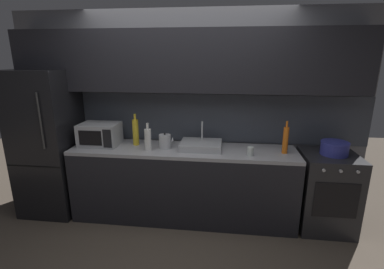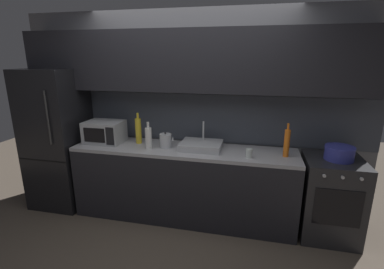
% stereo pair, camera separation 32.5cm
% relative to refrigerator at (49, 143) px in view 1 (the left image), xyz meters
% --- Properties ---
extents(ground_plane, '(10.00, 10.00, 0.00)m').
position_rel_refrigerator_xyz_m(ground_plane, '(1.71, -0.90, -0.90)').
color(ground_plane, '#4C4238').
extents(back_wall, '(4.39, 0.44, 2.50)m').
position_rel_refrigerator_xyz_m(back_wall, '(1.71, 0.30, 0.64)').
color(back_wall, slate).
rests_on(back_wall, ground).
extents(counter_run, '(2.65, 0.60, 0.90)m').
position_rel_refrigerator_xyz_m(counter_run, '(1.71, 0.00, -0.45)').
color(counter_run, black).
rests_on(counter_run, ground).
extents(refrigerator, '(0.68, 0.69, 1.81)m').
position_rel_refrigerator_xyz_m(refrigerator, '(0.00, 0.00, 0.00)').
color(refrigerator, black).
rests_on(refrigerator, ground).
extents(oven_range, '(0.60, 0.62, 0.90)m').
position_rel_refrigerator_xyz_m(oven_range, '(3.37, -0.00, -0.45)').
color(oven_range, '#232326').
rests_on(oven_range, ground).
extents(microwave, '(0.46, 0.35, 0.27)m').
position_rel_refrigerator_xyz_m(microwave, '(0.68, 0.02, 0.13)').
color(microwave, '#A8AAAF').
rests_on(microwave, counter_run).
extents(sink_basin, '(0.48, 0.38, 0.30)m').
position_rel_refrigerator_xyz_m(sink_basin, '(1.92, 0.03, 0.04)').
color(sink_basin, '#ADAFB5').
rests_on(sink_basin, counter_run).
extents(kettle, '(0.18, 0.14, 0.19)m').
position_rel_refrigerator_xyz_m(kettle, '(1.50, -0.01, 0.08)').
color(kettle, '#B7BABF').
rests_on(kettle, counter_run).
extents(wine_bottle_yellow, '(0.07, 0.07, 0.39)m').
position_rel_refrigerator_xyz_m(wine_bottle_yellow, '(1.11, 0.08, 0.16)').
color(wine_bottle_yellow, gold).
rests_on(wine_bottle_yellow, counter_run).
extents(wine_bottle_white, '(0.08, 0.08, 0.32)m').
position_rel_refrigerator_xyz_m(wine_bottle_white, '(1.32, -0.10, 0.13)').
color(wine_bottle_white, silver).
rests_on(wine_bottle_white, counter_run).
extents(wine_bottle_orange, '(0.06, 0.06, 0.37)m').
position_rel_refrigerator_xyz_m(wine_bottle_orange, '(2.87, -0.02, 0.15)').
color(wine_bottle_orange, orange).
rests_on(wine_bottle_orange, counter_run).
extents(mug_clear, '(0.07, 0.07, 0.10)m').
position_rel_refrigerator_xyz_m(mug_clear, '(2.48, -0.15, 0.05)').
color(mug_clear, silver).
rests_on(mug_clear, counter_run).
extents(cooking_pot, '(0.30, 0.30, 0.15)m').
position_rel_refrigerator_xyz_m(cooking_pot, '(3.40, 0.00, 0.07)').
color(cooking_pot, '#333899').
rests_on(cooking_pot, oven_range).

